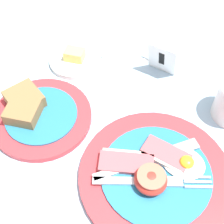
{
  "coord_description": "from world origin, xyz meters",
  "views": [
    {
      "loc": [
        0.13,
        -0.21,
        0.47
      ],
      "look_at": [
        -0.02,
        0.1,
        0.02
      ],
      "focal_mm": 50.0,
      "sensor_mm": 36.0,
      "label": 1
    }
  ],
  "objects_px": {
    "number_card": "(164,56)",
    "butter_dish": "(75,59)",
    "bread_plate": "(37,114)",
    "teaspoon_near_cup": "(100,55)",
    "breakfast_plate": "(155,174)"
  },
  "relations": [
    {
      "from": "butter_dish",
      "to": "number_card",
      "type": "distance_m",
      "value": 0.19
    },
    {
      "from": "breakfast_plate",
      "to": "number_card",
      "type": "height_order",
      "value": "number_card"
    },
    {
      "from": "bread_plate",
      "to": "butter_dish",
      "type": "bearing_deg",
      "value": 94.98
    },
    {
      "from": "number_card",
      "to": "butter_dish",
      "type": "bearing_deg",
      "value": -156.63
    },
    {
      "from": "butter_dish",
      "to": "teaspoon_near_cup",
      "type": "xyz_separation_m",
      "value": [
        0.04,
        0.04,
        -0.0
      ]
    },
    {
      "from": "breakfast_plate",
      "to": "teaspoon_near_cup",
      "type": "height_order",
      "value": "breakfast_plate"
    },
    {
      "from": "teaspoon_near_cup",
      "to": "bread_plate",
      "type": "bearing_deg",
      "value": 63.69
    },
    {
      "from": "number_card",
      "to": "teaspoon_near_cup",
      "type": "relative_size",
      "value": 0.39
    },
    {
      "from": "bread_plate",
      "to": "butter_dish",
      "type": "relative_size",
      "value": 1.67
    },
    {
      "from": "bread_plate",
      "to": "teaspoon_near_cup",
      "type": "distance_m",
      "value": 0.2
    },
    {
      "from": "breakfast_plate",
      "to": "number_card",
      "type": "xyz_separation_m",
      "value": [
        -0.08,
        0.24,
        0.03
      ]
    },
    {
      "from": "butter_dish",
      "to": "breakfast_plate",
      "type": "bearing_deg",
      "value": -34.9
    },
    {
      "from": "bread_plate",
      "to": "number_card",
      "type": "bearing_deg",
      "value": 53.91
    },
    {
      "from": "breakfast_plate",
      "to": "bread_plate",
      "type": "xyz_separation_m",
      "value": [
        -0.24,
        0.02,
        0.0
      ]
    },
    {
      "from": "teaspoon_near_cup",
      "to": "number_card",
      "type": "bearing_deg",
      "value": 171.58
    }
  ]
}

